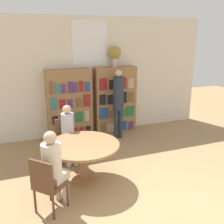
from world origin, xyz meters
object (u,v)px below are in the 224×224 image
Objects in this scene: bookshelf_left at (69,104)px; librarian_standing at (118,98)px; chair_left_side at (66,138)px; seated_reader_right at (54,164)px; flower_vase at (115,54)px; seated_reader_left at (69,132)px; reading_table at (83,150)px; bookshelf_right at (115,100)px; chair_near_camera at (47,183)px.

bookshelf_left reaches higher than librarian_standing.
seated_reader_right is (-0.48, -1.51, 0.22)m from chair_left_side.
flower_vase is 1.16m from librarian_standing.
seated_reader_left is 1.42m from seated_reader_right.
bookshelf_left is 1.37× the size of reading_table.
flower_vase is at bearing 161.07° from bookshelf_right.
seated_reader_right is at bearing -126.72° from flower_vase.
chair_near_camera is (-2.19, -2.85, -0.38)m from bookshelf_right.
bookshelf_left is 3.37× the size of flower_vase.
seated_reader_left is at bearing 114.00° from chair_near_camera.
seated_reader_left is (-0.09, 0.79, 0.07)m from reading_table.
seated_reader_left is (-1.56, -1.40, -0.19)m from bookshelf_right.
chair_left_side is at bearing 117.00° from chair_near_camera.
librarian_standing is at bearing -102.51° from bookshelf_right.
librarian_standing is (1.44, 0.90, 0.36)m from seated_reader_left.
reading_table is 0.73× the size of librarian_standing.
seated_reader_right is (-0.50, -1.33, 0.03)m from seated_reader_left.
chair_near_camera is at bearing -131.44° from librarian_standing.
bookshelf_left is 1.98× the size of chair_left_side.
bookshelf_right is 1.43× the size of seated_reader_left.
librarian_standing reaches higher than reading_table.
bookshelf_right is at bearing 100.06° from chair_near_camera.
chair_left_side reaches higher than reading_table.
chair_left_side is at bearing 119.88° from seated_reader_right.
flower_vase is at bearing 0.21° from bookshelf_left.
bookshelf_right is 1.98× the size of chair_near_camera.
flower_vase is 0.59× the size of chair_near_camera.
bookshelf_left reaches higher than chair_near_camera.
librarian_standing is (2.08, 2.35, 0.56)m from chair_near_camera.
librarian_standing is (1.95, 2.23, 0.34)m from seated_reader_right.
chair_near_camera is 0.72× the size of seated_reader_left.
bookshelf_right is 1.98× the size of chair_left_side.
flower_vase is 0.42× the size of seated_reader_left.
seated_reader_left is (0.63, 1.45, 0.20)m from chair_near_camera.
chair_left_side is 0.27m from seated_reader_left.
bookshelf_right reaches higher than chair_left_side.
seated_reader_right is (0.13, 0.12, 0.22)m from chair_near_camera.
flower_vase is 3.93m from chair_near_camera.
flower_vase is at bearing 79.20° from librarian_standing.
seated_reader_left is 0.70× the size of librarian_standing.
seated_reader_right is (-0.83, -2.73, -0.16)m from bookshelf_left.
seated_reader_right is 0.71× the size of librarian_standing.
flower_vase is 0.42× the size of seated_reader_right.
reading_table is at bearing -128.69° from librarian_standing.
bookshelf_left reaches higher than reading_table.
chair_near_camera is 0.71× the size of seated_reader_right.
chair_left_side is (-0.11, 0.97, -0.12)m from reading_table.
bookshelf_right is 0.54m from librarian_standing.
bookshelf_right reaches higher than seated_reader_left.
bookshelf_right is 2.03m from chair_left_side.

